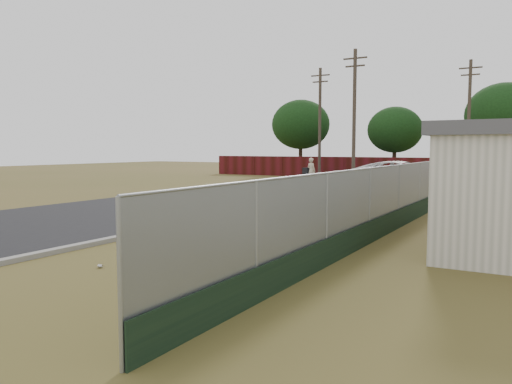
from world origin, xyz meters
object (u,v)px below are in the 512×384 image
Objects in this scene: pickup_truck at (402,176)px; trash_bin at (307,173)px; pedestrian at (311,171)px; mailbox at (285,185)px; fire_hydrant at (222,265)px.

pickup_truck reaches higher than trash_bin.
pedestrian is at bearing 77.35° from pickup_truck.
mailbox is 19.88m from trash_bin.
mailbox reaches higher than fire_hydrant.
fire_hydrant is 12.59m from mailbox.
pedestrian is 5.64m from trash_bin.
mailbox is 14.30m from pedestrian.
pedestrian is (-9.42, 25.16, 0.55)m from fire_hydrant.
pickup_truck reaches higher than mailbox.
mailbox is at bearing 174.58° from pickup_truck.
pedestrian is at bearing 110.53° from fire_hydrant.
trash_bin is (-9.60, 7.34, -0.40)m from pickup_truck.
fire_hydrant is 32.45m from trash_bin.
mailbox is (-4.67, 11.67, 0.57)m from fire_hydrant.
trash_bin is at bearing 111.71° from mailbox.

